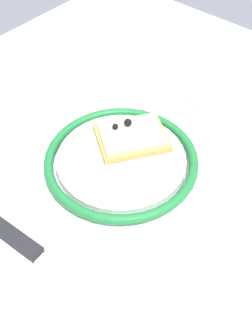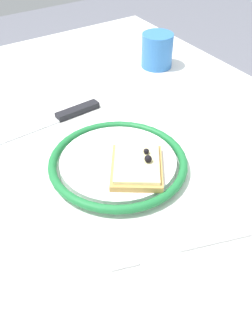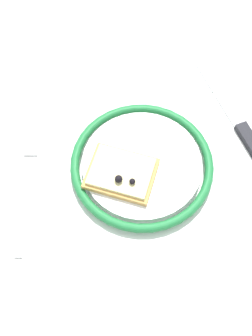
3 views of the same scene
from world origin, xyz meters
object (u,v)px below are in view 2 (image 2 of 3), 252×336
dining_table (89,199)px  knife (63,116)px  fork (183,247)px  cup (157,50)px  plate (118,163)px  pizza_slice_near (137,166)px

dining_table → knife: (0.12, -0.02, 0.11)m
knife → fork: size_ratio=1.22×
cup → plate: bearing=134.3°
pizza_slice_near → knife: size_ratio=0.53×
plate → cup: bearing=-45.7°
pizza_slice_near → fork: bearing=169.8°
dining_table → plate: plate is taller
knife → plate: bearing=-176.6°
cup → pizza_slice_near: bearing=139.2°
dining_table → plate: 0.13m
knife → fork: (-0.36, 0.00, -0.00)m
dining_table → knife: knife is taller
plate → cup: (0.27, -0.27, 0.03)m
pizza_slice_near → knife: 0.22m
dining_table → cup: 0.39m
knife → fork: knife is taller
knife → cup: (0.08, -0.28, 0.03)m
pizza_slice_near → dining_table: bearing=23.1°
fork → pizza_slice_near: bearing=-10.2°
pizza_slice_near → cup: bearing=-40.8°
fork → dining_table: bearing=3.4°
dining_table → pizza_slice_near: bearing=-156.9°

